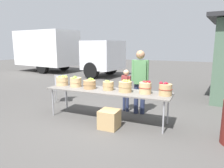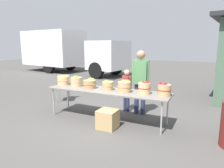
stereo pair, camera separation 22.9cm
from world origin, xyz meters
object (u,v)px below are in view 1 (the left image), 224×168
(apple_basket_green_2, at_px, (90,84))
(apple_basket_red_0, at_px, (145,87))
(produce_crate, at_px, (109,119))
(apple_basket_green_3, at_px, (108,85))
(apple_basket_green_4, at_px, (125,86))
(apple_basket_red_1, at_px, (165,89))
(box_truck, at_px, (58,50))
(apple_basket_green_0, at_px, (62,81))
(folding_chair, at_px, (61,86))
(child_customer, at_px, (126,87))
(market_table, at_px, (107,91))
(apple_basket_green_1, at_px, (76,82))
(vendor_adult, at_px, (140,77))

(apple_basket_green_2, height_order, apple_basket_red_0, apple_basket_red_0)
(apple_basket_green_2, height_order, produce_crate, apple_basket_green_2)
(apple_basket_green_3, xyz_separation_m, produce_crate, (0.26, -0.50, -0.66))
(apple_basket_green_3, relative_size, produce_crate, 0.68)
(apple_basket_green_4, bearing_deg, produce_crate, -112.57)
(apple_basket_red_1, xyz_separation_m, produce_crate, (-1.11, -0.51, -0.68))
(apple_basket_red_1, distance_m, produce_crate, 1.40)
(apple_basket_red_0, distance_m, box_truck, 10.23)
(apple_basket_green_0, height_order, apple_basket_green_3, apple_basket_green_0)
(folding_chair, bearing_deg, child_customer, -31.05)
(apple_basket_green_0, xyz_separation_m, apple_basket_green_2, (0.90, -0.08, -0.01))
(produce_crate, bearing_deg, apple_basket_green_0, 161.79)
(child_customer, bearing_deg, apple_basket_red_0, 153.96)
(market_table, height_order, child_customer, child_customer)
(apple_basket_green_1, relative_size, vendor_adult, 0.18)
(apple_basket_green_1, distance_m, vendor_adult, 1.70)
(apple_basket_red_0, distance_m, vendor_adult, 0.82)
(apple_basket_green_3, distance_m, box_truck, 9.56)
(apple_basket_green_0, bearing_deg, produce_crate, -18.21)
(apple_basket_green_4, relative_size, vendor_adult, 0.19)
(child_customer, bearing_deg, apple_basket_green_4, 129.28)
(apple_basket_green_1, xyz_separation_m, vendor_adult, (1.54, 0.71, 0.12))
(apple_basket_green_1, bearing_deg, market_table, -3.39)
(apple_basket_green_1, bearing_deg, child_customer, 34.39)
(apple_basket_green_2, xyz_separation_m, apple_basket_green_3, (0.50, 0.03, -0.00))
(market_table, height_order, apple_basket_green_4, apple_basket_green_4)
(vendor_adult, bearing_deg, apple_basket_green_3, 37.01)
(apple_basket_green_3, xyz_separation_m, apple_basket_red_1, (1.37, 0.01, 0.02))
(apple_basket_red_0, height_order, folding_chair, apple_basket_red_0)
(market_table, distance_m, apple_basket_green_0, 1.39)
(apple_basket_green_0, xyz_separation_m, apple_basket_red_0, (2.33, -0.05, 0.02))
(market_table, height_order, produce_crate, market_table)
(folding_chair, bearing_deg, apple_basket_red_1, -42.70)
(apple_basket_green_0, relative_size, apple_basket_green_2, 1.02)
(apple_basket_green_2, distance_m, apple_basket_green_4, 0.95)
(market_table, relative_size, apple_basket_green_0, 9.26)
(child_customer, distance_m, box_truck, 9.16)
(apple_basket_green_3, relative_size, apple_basket_green_4, 0.88)
(apple_basket_green_2, distance_m, vendor_adult, 1.33)
(apple_basket_green_1, height_order, vendor_adult, vendor_adult)
(box_truck, distance_m, produce_crate, 10.15)
(apple_basket_green_3, relative_size, apple_basket_red_1, 0.93)
(child_customer, relative_size, box_truck, 0.15)
(produce_crate, bearing_deg, folding_chair, 149.50)
(apple_basket_green_0, relative_size, apple_basket_red_1, 1.11)
(market_table, height_order, box_truck, box_truck)
(vendor_adult, height_order, box_truck, box_truck)
(apple_basket_green_2, bearing_deg, child_customer, 51.16)
(apple_basket_green_1, relative_size, child_customer, 0.27)
(apple_basket_green_2, height_order, folding_chair, apple_basket_green_2)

